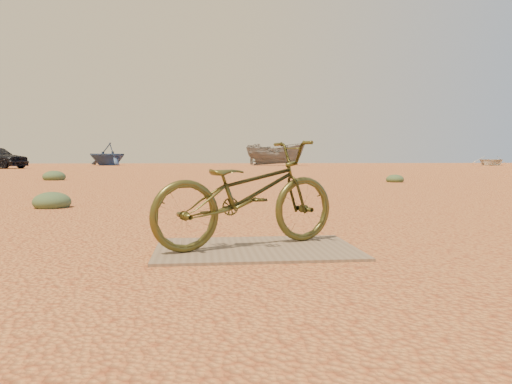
{
  "coord_description": "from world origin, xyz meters",
  "views": [
    {
      "loc": [
        -0.15,
        -3.67,
        0.77
      ],
      "look_at": [
        0.3,
        0.4,
        0.48
      ],
      "focal_mm": 35.0,
      "sensor_mm": 36.0,
      "label": 1
    }
  ],
  "objects": [
    {
      "name": "ground",
      "position": [
        0.0,
        0.0,
        0.0
      ],
      "size": [
        120.0,
        120.0,
        0.0
      ],
      "primitive_type": "plane",
      "color": "#CC8046",
      "rests_on": "ground"
    },
    {
      "name": "plywood_board",
      "position": [
        0.3,
        0.4,
        0.01
      ],
      "size": [
        1.65,
        1.12,
        0.02
      ],
      "primitive_type": "cube",
      "color": "#75614E",
      "rests_on": "ground"
    },
    {
      "name": "bicycle",
      "position": [
        0.23,
        0.47,
        0.47
      ],
      "size": [
        1.78,
        1.2,
        0.89
      ],
      "primitive_type": "imported",
      "rotation": [
        0.0,
        0.0,
        1.97
      ],
      "color": "#45431C",
      "rests_on": "plywood_board"
    },
    {
      "name": "boat_far_left",
      "position": [
        -8.81,
        44.36,
        1.07
      ],
      "size": [
        5.29,
        5.39,
        2.15
      ],
      "primitive_type": "imported",
      "rotation": [
        0.0,
        0.0,
        -0.67
      ],
      "color": "#364E7C",
      "rests_on": "ground"
    },
    {
      "name": "boat_mid_right",
      "position": [
        6.82,
        42.59,
        1.07
      ],
      "size": [
        5.79,
        2.93,
        2.14
      ],
      "primitive_type": "imported",
      "rotation": [
        0.0,
        0.0,
        1.41
      ],
      "color": "slate",
      "rests_on": "ground"
    },
    {
      "name": "boat_far_right",
      "position": [
        27.37,
        41.18,
        0.45
      ],
      "size": [
        4.66,
        5.27,
        0.9
      ],
      "primitive_type": "imported",
      "rotation": [
        0.0,
        0.0,
        -0.43
      ],
      "color": "silver",
      "rests_on": "ground"
    },
    {
      "name": "kale_a",
      "position": [
        -2.42,
        4.21,
        0.0
      ],
      "size": [
        0.57,
        0.57,
        0.31
      ],
      "primitive_type": "ellipsoid",
      "color": "#4E6543",
      "rests_on": "ground"
    },
    {
      "name": "kale_b",
      "position": [
        5.81,
        11.15,
        0.0
      ],
      "size": [
        0.55,
        0.55,
        0.3
      ],
      "primitive_type": "ellipsoid",
      "color": "#4E6543",
      "rests_on": "ground"
    },
    {
      "name": "kale_c",
      "position": [
        -5.06,
        13.73,
        0.0
      ],
      "size": [
        0.74,
        0.74,
        0.41
      ],
      "primitive_type": "ellipsoid",
      "color": "#4E6543",
      "rests_on": "ground"
    }
  ]
}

